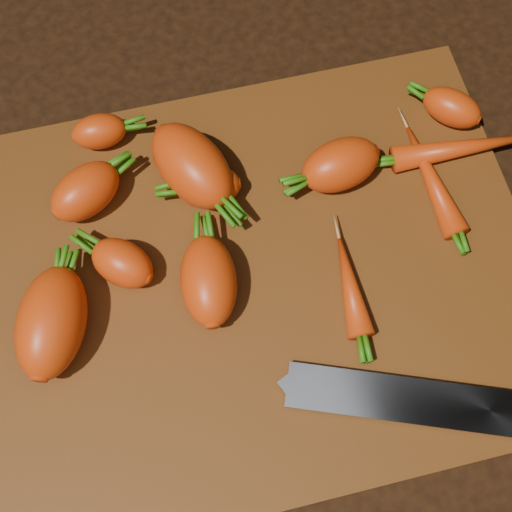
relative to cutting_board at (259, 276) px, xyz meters
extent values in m
cube|color=black|center=(0.00, 0.00, -0.01)|extent=(2.00, 2.00, 0.01)
cube|color=brown|center=(0.00, 0.00, 0.00)|extent=(0.50, 0.40, 0.01)
ellipsoid|color=#DF400E|center=(-0.14, 0.11, 0.03)|extent=(0.08, 0.07, 0.04)
ellipsoid|color=#DF400E|center=(-0.03, 0.09, 0.03)|extent=(0.06, 0.05, 0.04)
ellipsoid|color=#DF400E|center=(-0.04, 0.11, 0.03)|extent=(0.09, 0.11, 0.06)
ellipsoid|color=#DF400E|center=(-0.05, -0.01, 0.03)|extent=(0.06, 0.09, 0.05)
ellipsoid|color=#DF400E|center=(0.10, 0.08, 0.03)|extent=(0.08, 0.06, 0.05)
ellipsoid|color=#DF400E|center=(-0.11, 0.17, 0.02)|extent=(0.05, 0.03, 0.03)
ellipsoid|color=#DF400E|center=(0.22, 0.12, 0.02)|extent=(0.07, 0.07, 0.03)
ellipsoid|color=#DF400E|center=(0.18, 0.05, 0.02)|extent=(0.03, 0.12, 0.02)
ellipsoid|color=#DF400E|center=(0.22, 0.07, 0.02)|extent=(0.14, 0.03, 0.03)
ellipsoid|color=#DF400E|center=(0.07, -0.03, 0.02)|extent=(0.03, 0.09, 0.02)
ellipsoid|color=#DF400E|center=(-0.18, -0.01, 0.03)|extent=(0.09, 0.11, 0.06)
ellipsoid|color=#DF400E|center=(-0.12, 0.03, 0.03)|extent=(0.07, 0.07, 0.04)
cube|color=gray|center=(0.00, -0.10, 0.01)|extent=(0.21, 0.11, 0.00)
cube|color=gray|center=(0.10, -0.14, 0.01)|extent=(0.02, 0.04, 0.02)
cube|color=black|center=(0.16, -0.17, 0.01)|extent=(0.12, 0.06, 0.02)
cylinder|color=#B2B2B7|center=(0.15, -0.16, 0.02)|extent=(0.01, 0.01, 0.00)
camera|label=1|loc=(-0.06, -0.22, 0.60)|focal=50.00mm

